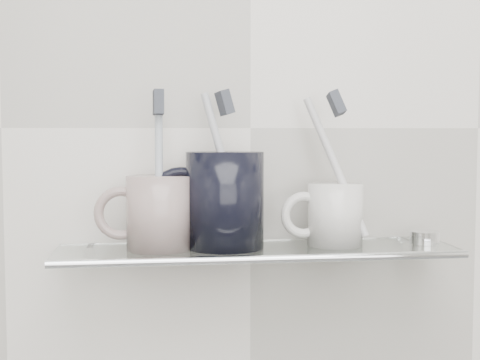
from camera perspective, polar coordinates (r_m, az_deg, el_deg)
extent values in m
plane|color=silver|center=(0.89, 0.90, 4.46)|extent=(2.50, 0.00, 2.50)
cube|color=silver|center=(0.84, 1.49, -6.05)|extent=(0.50, 0.12, 0.01)
cylinder|color=silver|center=(0.79, 2.12, -6.77)|extent=(0.50, 0.01, 0.01)
cylinder|color=silver|center=(0.89, -12.63, -6.38)|extent=(0.02, 0.03, 0.02)
cylinder|color=silver|center=(0.94, 13.82, -5.75)|extent=(0.02, 0.03, 0.02)
cylinder|color=silver|center=(0.83, -6.90, -2.78)|extent=(0.10, 0.10, 0.09)
torus|color=silver|center=(0.83, -10.11, -2.81)|extent=(0.07, 0.01, 0.07)
cylinder|color=#A0B2BF|center=(0.83, -6.93, 1.05)|extent=(0.01, 0.03, 0.19)
cube|color=#363A43|center=(0.83, -6.98, 6.60)|extent=(0.01, 0.03, 0.03)
cylinder|color=black|center=(0.83, -1.30, -1.72)|extent=(0.12, 0.12, 0.12)
torus|color=black|center=(0.83, -5.06, -1.76)|extent=(0.08, 0.01, 0.08)
cylinder|color=silver|center=(0.83, -1.31, 1.09)|extent=(0.06, 0.02, 0.19)
cube|color=#363A43|center=(0.83, -1.32, 6.62)|extent=(0.02, 0.03, 0.03)
cylinder|color=white|center=(0.86, 8.13, -2.94)|extent=(0.09, 0.09, 0.08)
torus|color=white|center=(0.85, 5.46, -3.00)|extent=(0.06, 0.01, 0.06)
cylinder|color=silver|center=(0.86, 8.17, 1.15)|extent=(0.08, 0.05, 0.18)
cube|color=#363A43|center=(0.86, 8.23, 6.50)|extent=(0.02, 0.03, 0.04)
cylinder|color=silver|center=(0.91, 15.47, -4.72)|extent=(0.04, 0.04, 0.02)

